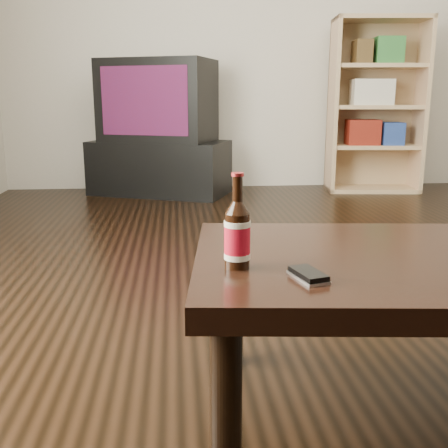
{
  "coord_description": "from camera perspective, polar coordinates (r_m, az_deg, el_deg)",
  "views": [
    {
      "loc": [
        -0.98,
        -1.85,
        0.81
      ],
      "look_at": [
        -0.88,
        -0.71,
        0.54
      ],
      "focal_mm": 42.0,
      "sensor_mm": 36.0,
      "label": 1
    }
  ],
  "objects": [
    {
      "name": "tv",
      "position": [
        4.52,
        -7.2,
        13.16
      ],
      "size": [
        1.03,
        0.85,
        0.67
      ],
      "rotation": [
        0.0,
        0.0,
        -0.38
      ],
      "color": "black",
      "rests_on": "tv_stand"
    },
    {
      "name": "coffee_table",
      "position": [
        1.4,
        21.25,
        -5.44
      ],
      "size": [
        1.21,
        0.79,
        0.43
      ],
      "rotation": [
        0.0,
        0.0,
        -0.1
      ],
      "color": "black",
      "rests_on": "floor"
    },
    {
      "name": "wall_back",
      "position": [
        4.98,
        6.48,
        19.71
      ],
      "size": [
        5.0,
        0.02,
        2.7
      ],
      "primitive_type": "cube",
      "color": "silver",
      "rests_on": "ground"
    },
    {
      "name": "floor",
      "position": [
        2.24,
        21.35,
        -8.7
      ],
      "size": [
        5.0,
        6.0,
        0.01
      ],
      "primitive_type": "cube",
      "color": "black",
      "rests_on": "ground"
    },
    {
      "name": "tv_stand",
      "position": [
        4.56,
        -6.98,
        6.12
      ],
      "size": [
        1.26,
        0.94,
        0.45
      ],
      "primitive_type": "cube",
      "rotation": [
        0.0,
        0.0,
        -0.38
      ],
      "color": "black",
      "rests_on": "floor"
    },
    {
      "name": "bookshelf",
      "position": [
        4.85,
        16.07,
        12.51
      ],
      "size": [
        0.82,
        0.44,
        1.47
      ],
      "rotation": [
        0.0,
        0.0,
        -0.11
      ],
      "color": "#9C8658",
      "rests_on": "floor"
    },
    {
      "name": "beer_bottle",
      "position": [
        1.18,
        1.45,
        -1.21
      ],
      "size": [
        0.07,
        0.07,
        0.22
      ],
      "rotation": [
        0.0,
        0.0,
        0.22
      ],
      "color": "black",
      "rests_on": "coffee_table"
    },
    {
      "name": "phone",
      "position": [
        1.14,
        9.16,
        -5.52
      ],
      "size": [
        0.08,
        0.11,
        0.02
      ],
      "rotation": [
        0.0,
        0.0,
        0.28
      ],
      "color": "silver",
      "rests_on": "coffee_table"
    }
  ]
}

